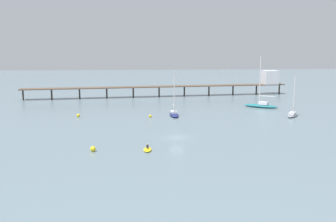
{
  "coord_description": "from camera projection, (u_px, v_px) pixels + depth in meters",
  "views": [
    {
      "loc": [
        -6.83,
        -68.26,
        16.24
      ],
      "look_at": [
        0.0,
        19.94,
        1.5
      ],
      "focal_mm": 41.97,
      "sensor_mm": 36.0,
      "label": 1
    }
  ],
  "objects": [
    {
      "name": "sailboat_teal",
      "position": [
        261.0,
        105.0,
        104.39
      ],
      "size": [
        8.89,
        7.27,
        13.57
      ],
      "color": "#1E727A",
      "rests_on": "ground_plane"
    },
    {
      "name": "mooring_buoy_near",
      "position": [
        93.0,
        149.0,
        60.9
      ],
      "size": [
        0.86,
        0.86,
        0.86
      ],
      "primitive_type": "sphere",
      "color": "yellow",
      "rests_on": "ground_plane"
    },
    {
      "name": "sailboat_gray",
      "position": [
        293.0,
        114.0,
        91.16
      ],
      "size": [
        4.99,
        6.02,
        9.45
      ],
      "color": "gray",
      "rests_on": "ground_plane"
    },
    {
      "name": "mooring_buoy_mid",
      "position": [
        150.0,
        116.0,
        89.99
      ],
      "size": [
        0.63,
        0.63,
        0.63
      ],
      "primitive_type": "sphere",
      "color": "yellow",
      "rests_on": "ground_plane"
    },
    {
      "name": "dinghy_yellow",
      "position": [
        148.0,
        149.0,
        61.49
      ],
      "size": [
        1.47,
        2.89,
        1.14
      ],
      "color": "yellow",
      "rests_on": "ground_plane"
    },
    {
      "name": "mooring_buoy_outer",
      "position": [
        78.0,
        115.0,
        90.58
      ],
      "size": [
        0.75,
        0.75,
        0.75
      ],
      "primitive_type": "sphere",
      "color": "yellow",
      "rests_on": "ground_plane"
    },
    {
      "name": "sailboat_navy",
      "position": [
        174.0,
        113.0,
        92.14
      ],
      "size": [
        2.14,
        7.22,
        10.48
      ],
      "color": "navy",
      "rests_on": "ground_plane"
    },
    {
      "name": "ground_plane",
      "position": [
        177.0,
        137.0,
        70.32
      ],
      "size": [
        400.0,
        400.0,
        0.0
      ],
      "primitive_type": "plane",
      "color": "slate"
    },
    {
      "name": "pier",
      "position": [
        214.0,
        82.0,
        129.09
      ],
      "size": [
        85.22,
        13.72,
        7.99
      ],
      "color": "brown",
      "rests_on": "ground_plane"
    }
  ]
}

